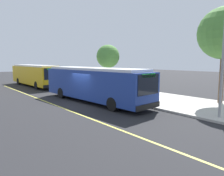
% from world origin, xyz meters
% --- Properties ---
extents(ground_plane, '(120.00, 120.00, 0.00)m').
position_xyz_m(ground_plane, '(0.00, 0.00, 0.00)').
color(ground_plane, '#232326').
extents(sidewalk_curb, '(44.00, 6.40, 0.15)m').
position_xyz_m(sidewalk_curb, '(0.00, 6.00, 0.07)').
color(sidewalk_curb, '#B7B2A8').
rests_on(sidewalk_curb, ground_plane).
extents(lane_stripe_center, '(36.00, 0.14, 0.01)m').
position_xyz_m(lane_stripe_center, '(0.00, -2.20, 0.00)').
color(lane_stripe_center, '#E0D64C').
rests_on(lane_stripe_center, ground_plane).
extents(transit_bus_main, '(11.85, 3.29, 2.95)m').
position_xyz_m(transit_bus_main, '(-0.03, 1.01, 1.62)').
color(transit_bus_main, navy).
rests_on(transit_bus_main, ground_plane).
extents(transit_bus_second, '(11.90, 2.81, 2.95)m').
position_xyz_m(transit_bus_second, '(-14.85, 1.13, 1.62)').
color(transit_bus_second, gold).
rests_on(transit_bus_second, ground_plane).
extents(bus_shelter, '(2.90, 1.60, 2.48)m').
position_xyz_m(bus_shelter, '(-0.57, 5.39, 1.92)').
color(bus_shelter, '#333338').
rests_on(bus_shelter, sidewalk_curb).
extents(waiting_bench, '(1.60, 0.48, 0.95)m').
position_xyz_m(waiting_bench, '(-0.62, 5.26, 0.63)').
color(waiting_bench, brown).
rests_on(waiting_bench, sidewalk_curb).
extents(route_sign_post, '(0.44, 0.08, 2.80)m').
position_xyz_m(route_sign_post, '(1.70, 3.68, 1.96)').
color(route_sign_post, '#333338').
rests_on(route_sign_post, sidewalk_curb).
extents(pedestrian_commuter, '(0.24, 0.40, 1.69)m').
position_xyz_m(pedestrian_commuter, '(2.36, 3.81, 1.12)').
color(pedestrian_commuter, '#282D47').
rests_on(pedestrian_commuter, sidewalk_curb).
extents(street_tree_near_shelter, '(4.07, 4.07, 7.56)m').
position_xyz_m(street_tree_near_shelter, '(7.40, 8.28, 5.64)').
color(street_tree_near_shelter, brown).
rests_on(street_tree_near_shelter, sidewalk_curb).
extents(street_tree_upstreet, '(2.90, 2.90, 5.38)m').
position_xyz_m(street_tree_upstreet, '(-6.14, 7.37, 4.05)').
color(street_tree_upstreet, brown).
rests_on(street_tree_upstreet, sidewalk_curb).
extents(utility_pole, '(0.16, 0.16, 6.40)m').
position_xyz_m(utility_pole, '(9.36, 3.71, 3.35)').
color(utility_pole, gray).
rests_on(utility_pole, sidewalk_curb).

